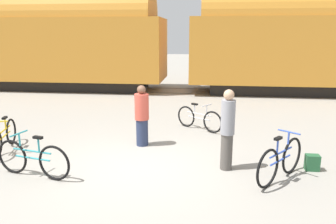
% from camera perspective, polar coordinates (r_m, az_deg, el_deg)
% --- Properties ---
extents(ground_plane, '(80.00, 80.00, 0.00)m').
position_cam_1_polar(ground_plane, '(7.35, -5.49, -9.25)').
color(ground_plane, gray).
extents(freight_train, '(53.99, 3.17, 5.08)m').
position_cam_1_polar(freight_train, '(16.45, 1.59, 12.77)').
color(freight_train, black).
rests_on(freight_train, ground_plane).
extents(rail_near, '(65.99, 0.07, 0.01)m').
position_cam_1_polar(rail_near, '(15.99, 1.30, 3.32)').
color(rail_near, '#4C4238').
rests_on(rail_near, ground_plane).
extents(rail_far, '(65.99, 0.07, 0.01)m').
position_cam_1_polar(rail_far, '(17.40, 1.75, 4.15)').
color(rail_far, '#4C4238').
rests_on(rail_far, ground_plane).
extents(bicycle_blue, '(1.14, 1.37, 0.96)m').
position_cam_1_polar(bicycle_blue, '(6.86, 18.99, -8.04)').
color(bicycle_blue, black).
rests_on(bicycle_blue, ground_plane).
extents(bicycle_teal, '(1.73, 0.51, 0.90)m').
position_cam_1_polar(bicycle_teal, '(7.19, -22.50, -7.53)').
color(bicycle_teal, black).
rests_on(bicycle_teal, ground_plane).
extents(bicycle_yellow, '(0.53, 1.67, 0.84)m').
position_cam_1_polar(bicycle_yellow, '(9.06, -26.65, -3.84)').
color(bicycle_yellow, black).
rests_on(bicycle_yellow, ground_plane).
extents(bicycle_silver, '(1.37, 1.01, 0.81)m').
position_cam_1_polar(bicycle_silver, '(9.88, 5.41, -1.13)').
color(bicycle_silver, black).
rests_on(bicycle_silver, ground_plane).
extents(person_in_red, '(0.36, 0.36, 1.58)m').
position_cam_1_polar(person_in_red, '(8.40, -4.57, -0.71)').
color(person_in_red, '#283351').
rests_on(person_in_red, ground_plane).
extents(person_in_grey, '(0.30, 0.30, 1.73)m').
position_cam_1_polar(person_in_grey, '(6.96, 10.31, -2.99)').
color(person_in_grey, '#514C47').
rests_on(person_in_grey, ground_plane).
extents(backpack, '(0.28, 0.20, 0.34)m').
position_cam_1_polar(backpack, '(7.67, 23.82, -8.06)').
color(backpack, '#235633').
rests_on(backpack, ground_plane).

